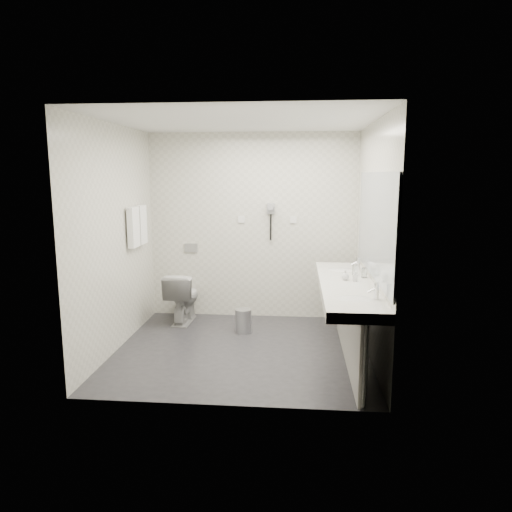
# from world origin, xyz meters

# --- Properties ---
(floor) EXTENTS (2.80, 2.80, 0.00)m
(floor) POSITION_xyz_m (0.00, 0.00, 0.00)
(floor) COLOR #27262B
(floor) RESTS_ON ground
(ceiling) EXTENTS (2.80, 2.80, 0.00)m
(ceiling) POSITION_xyz_m (0.00, 0.00, 2.50)
(ceiling) COLOR silver
(ceiling) RESTS_ON wall_back
(wall_back) EXTENTS (2.80, 0.00, 2.80)m
(wall_back) POSITION_xyz_m (0.00, 1.30, 1.25)
(wall_back) COLOR beige
(wall_back) RESTS_ON floor
(wall_front) EXTENTS (2.80, 0.00, 2.80)m
(wall_front) POSITION_xyz_m (0.00, -1.30, 1.25)
(wall_front) COLOR beige
(wall_front) RESTS_ON floor
(wall_left) EXTENTS (0.00, 2.60, 2.60)m
(wall_left) POSITION_xyz_m (-1.40, 0.00, 1.25)
(wall_left) COLOR beige
(wall_left) RESTS_ON floor
(wall_right) EXTENTS (0.00, 2.60, 2.60)m
(wall_right) POSITION_xyz_m (1.40, 0.00, 1.25)
(wall_right) COLOR beige
(wall_right) RESTS_ON floor
(vanity_counter) EXTENTS (0.55, 2.20, 0.10)m
(vanity_counter) POSITION_xyz_m (1.12, -0.20, 0.80)
(vanity_counter) COLOR silver
(vanity_counter) RESTS_ON floor
(vanity_panel) EXTENTS (0.03, 2.15, 0.75)m
(vanity_panel) POSITION_xyz_m (1.15, -0.20, 0.38)
(vanity_panel) COLOR gray
(vanity_panel) RESTS_ON floor
(vanity_post_near) EXTENTS (0.06, 0.06, 0.75)m
(vanity_post_near) POSITION_xyz_m (1.18, -1.24, 0.38)
(vanity_post_near) COLOR silver
(vanity_post_near) RESTS_ON floor
(vanity_post_far) EXTENTS (0.06, 0.06, 0.75)m
(vanity_post_far) POSITION_xyz_m (1.18, 0.84, 0.38)
(vanity_post_far) COLOR silver
(vanity_post_far) RESTS_ON floor
(mirror) EXTENTS (0.02, 2.20, 1.05)m
(mirror) POSITION_xyz_m (1.39, -0.20, 1.45)
(mirror) COLOR #B2BCC6
(mirror) RESTS_ON wall_right
(basin_near) EXTENTS (0.40, 0.31, 0.05)m
(basin_near) POSITION_xyz_m (1.12, -0.85, 0.83)
(basin_near) COLOR white
(basin_near) RESTS_ON vanity_counter
(basin_far) EXTENTS (0.40, 0.31, 0.05)m
(basin_far) POSITION_xyz_m (1.12, 0.45, 0.83)
(basin_far) COLOR white
(basin_far) RESTS_ON vanity_counter
(faucet_near) EXTENTS (0.04, 0.04, 0.15)m
(faucet_near) POSITION_xyz_m (1.32, -0.85, 0.92)
(faucet_near) COLOR silver
(faucet_near) RESTS_ON vanity_counter
(faucet_far) EXTENTS (0.04, 0.04, 0.15)m
(faucet_far) POSITION_xyz_m (1.32, 0.45, 0.92)
(faucet_far) COLOR silver
(faucet_far) RESTS_ON vanity_counter
(soap_bottle_a) EXTENTS (0.05, 0.05, 0.11)m
(soap_bottle_a) POSITION_xyz_m (1.22, -0.15, 0.90)
(soap_bottle_a) COLOR beige
(soap_bottle_a) RESTS_ON vanity_counter
(soap_bottle_b) EXTENTS (0.11, 0.11, 0.10)m
(soap_bottle_b) POSITION_xyz_m (1.12, -0.09, 0.90)
(soap_bottle_b) COLOR beige
(soap_bottle_b) RESTS_ON vanity_counter
(glass_left) EXTENTS (0.07, 0.07, 0.11)m
(glass_left) POSITION_xyz_m (1.33, 0.04, 0.90)
(glass_left) COLOR silver
(glass_left) RESTS_ON vanity_counter
(glass_right) EXTENTS (0.07, 0.07, 0.11)m
(glass_right) POSITION_xyz_m (1.25, 0.18, 0.91)
(glass_right) COLOR silver
(glass_right) RESTS_ON vanity_counter
(toilet) EXTENTS (0.40, 0.68, 0.68)m
(toilet) POSITION_xyz_m (-0.90, 0.94, 0.34)
(toilet) COLOR white
(toilet) RESTS_ON floor
(flush_plate) EXTENTS (0.18, 0.02, 0.12)m
(flush_plate) POSITION_xyz_m (-0.85, 1.29, 0.95)
(flush_plate) COLOR #B2B5BA
(flush_plate) RESTS_ON wall_back
(pedal_bin) EXTENTS (0.22, 0.22, 0.28)m
(pedal_bin) POSITION_xyz_m (-0.05, 0.58, 0.14)
(pedal_bin) COLOR #B2B5BA
(pedal_bin) RESTS_ON floor
(bin_lid) EXTENTS (0.20, 0.20, 0.02)m
(bin_lid) POSITION_xyz_m (-0.05, 0.58, 0.29)
(bin_lid) COLOR #B2B5BA
(bin_lid) RESTS_ON pedal_bin
(towel_rail) EXTENTS (0.02, 0.62, 0.02)m
(towel_rail) POSITION_xyz_m (-1.35, 0.55, 1.55)
(towel_rail) COLOR silver
(towel_rail) RESTS_ON wall_left
(towel_near) EXTENTS (0.07, 0.24, 0.48)m
(towel_near) POSITION_xyz_m (-1.34, 0.41, 1.33)
(towel_near) COLOR white
(towel_near) RESTS_ON towel_rail
(towel_far) EXTENTS (0.07, 0.24, 0.48)m
(towel_far) POSITION_xyz_m (-1.34, 0.69, 1.33)
(towel_far) COLOR white
(towel_far) RESTS_ON towel_rail
(dryer_cradle) EXTENTS (0.10, 0.04, 0.14)m
(dryer_cradle) POSITION_xyz_m (0.25, 1.27, 1.50)
(dryer_cradle) COLOR gray
(dryer_cradle) RESTS_ON wall_back
(dryer_barrel) EXTENTS (0.08, 0.14, 0.08)m
(dryer_barrel) POSITION_xyz_m (0.25, 1.20, 1.53)
(dryer_barrel) COLOR gray
(dryer_barrel) RESTS_ON dryer_cradle
(dryer_cord) EXTENTS (0.02, 0.02, 0.35)m
(dryer_cord) POSITION_xyz_m (0.25, 1.26, 1.25)
(dryer_cord) COLOR black
(dryer_cord) RESTS_ON dryer_cradle
(switch_plate_a) EXTENTS (0.09, 0.02, 0.09)m
(switch_plate_a) POSITION_xyz_m (-0.15, 1.29, 1.35)
(switch_plate_a) COLOR white
(switch_plate_a) RESTS_ON wall_back
(switch_plate_b) EXTENTS (0.09, 0.02, 0.09)m
(switch_plate_b) POSITION_xyz_m (0.55, 1.29, 1.35)
(switch_plate_b) COLOR white
(switch_plate_b) RESTS_ON wall_back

